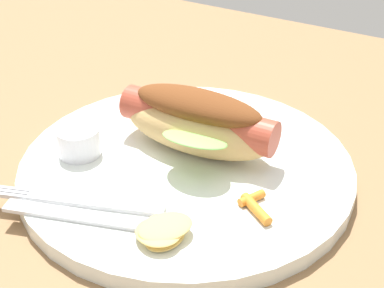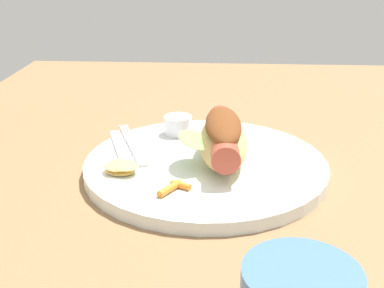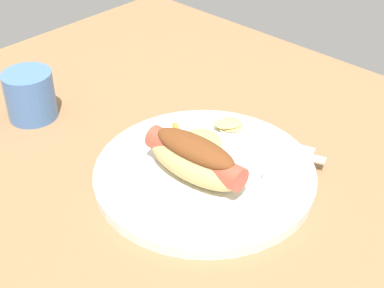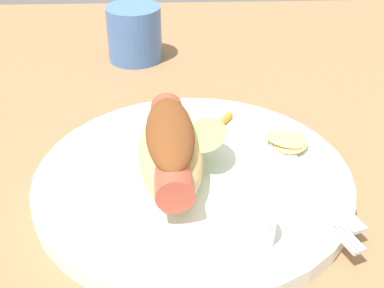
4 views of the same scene
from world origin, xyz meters
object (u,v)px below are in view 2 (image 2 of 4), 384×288
object	(u,v)px
plate	(206,166)
carrot_garnish	(174,187)
hot_dog	(222,138)
fork	(133,145)
chips_pile	(121,167)
sauce_ramekin	(178,125)
knife	(121,150)

from	to	relation	value
plate	carrot_garnish	world-z (taller)	carrot_garnish
plate	carrot_garnish	distance (cm)	9.27
hot_dog	fork	distance (cm)	13.13
fork	chips_pile	size ratio (longest dim) A/B	2.54
hot_dog	sauce_ramekin	world-z (taller)	hot_dog
plate	knife	bearing A→B (deg)	-101.26
hot_dog	carrot_garnish	distance (cm)	10.52
knife	plate	bearing A→B (deg)	-120.02
fork	knife	xyz separation A→B (cm)	(1.82, -1.23, -0.02)
hot_dog	fork	size ratio (longest dim) A/B	1.07
sauce_ramekin	chips_pile	distance (cm)	14.54
sauce_ramekin	fork	xyz separation A→B (cm)	(5.10, -5.76, -1.14)
chips_pile	carrot_garnish	distance (cm)	8.16
knife	carrot_garnish	bearing A→B (deg)	-162.15
knife	chips_pile	size ratio (longest dim) A/B	2.55
plate	fork	bearing A→B (deg)	-111.99
sauce_ramekin	knife	size ratio (longest dim) A/B	0.28
fork	chips_pile	xyz separation A→B (cm)	(8.23, -0.02, 0.48)
carrot_garnish	sauce_ramekin	bearing A→B (deg)	-176.57
sauce_ramekin	knife	bearing A→B (deg)	-45.30
knife	carrot_garnish	size ratio (longest dim) A/B	3.85
hot_dog	knife	size ratio (longest dim) A/B	1.07
carrot_garnish	fork	bearing A→B (deg)	-151.70
sauce_ramekin	carrot_garnish	bearing A→B (deg)	3.43
fork	sauce_ramekin	bearing A→B (deg)	-69.24
knife	chips_pile	xyz separation A→B (cm)	(6.41, 1.21, 0.50)
chips_pile	sauce_ramekin	bearing A→B (deg)	156.57
plate	carrot_garnish	bearing A→B (deg)	-20.90
plate	knife	world-z (taller)	knife
sauce_ramekin	hot_dog	bearing A→B (deg)	35.15
knife	sauce_ramekin	bearing A→B (deg)	-64.06
carrot_garnish	chips_pile	bearing A→B (deg)	-122.94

